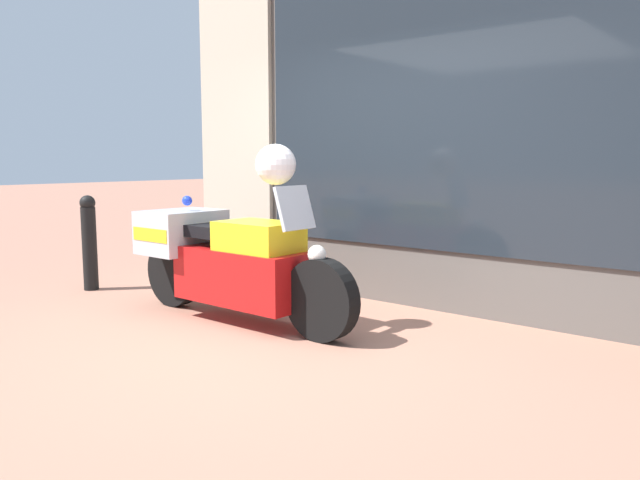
# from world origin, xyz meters

# --- Properties ---
(ground_plane) EXTENTS (60.00, 60.00, 0.00)m
(ground_plane) POSITION_xyz_m (0.00, 0.00, 0.00)
(ground_plane) COLOR #9E6B56
(shop_building) EXTENTS (5.51, 0.55, 4.13)m
(shop_building) POSITION_xyz_m (-0.44, 2.00, 2.07)
(shop_building) COLOR #56514C
(shop_building) RESTS_ON ground
(window_display) EXTENTS (3.98, 0.30, 2.11)m
(window_display) POSITION_xyz_m (0.47, 2.03, 0.50)
(window_display) COLOR slate
(window_display) RESTS_ON ground
(paramedic_motorcycle) EXTENTS (2.39, 0.69, 1.15)m
(paramedic_motorcycle) POSITION_xyz_m (-0.92, 0.45, 0.52)
(paramedic_motorcycle) COLOR black
(paramedic_motorcycle) RESTS_ON ground
(white_helmet) EXTENTS (0.31, 0.31, 0.31)m
(white_helmet) POSITION_xyz_m (-0.34, 0.44, 1.31)
(white_helmet) COLOR white
(white_helmet) RESTS_ON paramedic_motorcycle
(street_bollard) EXTENTS (0.16, 0.16, 0.98)m
(street_bollard) POSITION_xyz_m (-2.89, 0.33, 0.51)
(street_bollard) COLOR black
(street_bollard) RESTS_ON ground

